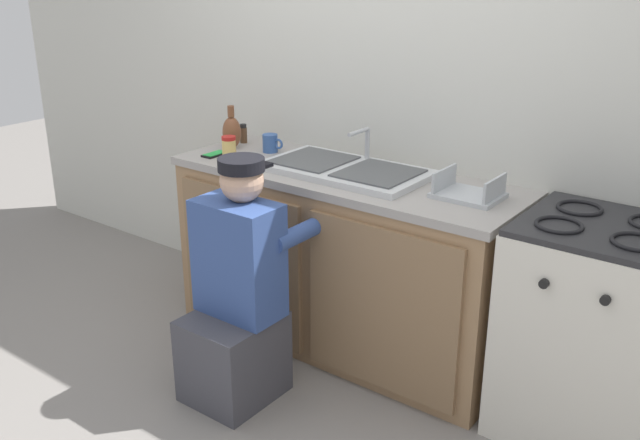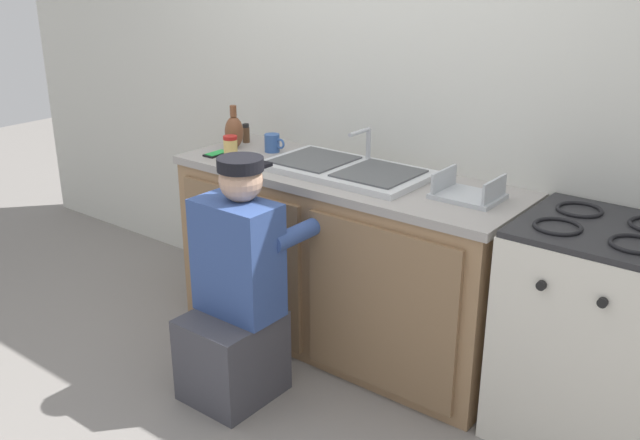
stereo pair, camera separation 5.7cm
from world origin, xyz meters
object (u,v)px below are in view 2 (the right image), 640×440
(vase_decorative, at_px, (234,131))
(coffee_mug, at_px, (273,143))
(condiment_jar, at_px, (231,148))
(stove_range, at_px, (589,334))
(sink_double_basin, at_px, (346,169))
(spice_bottle_pepper, at_px, (246,133))
(cell_phone, at_px, (217,154))
(dish_rack_tray, at_px, (468,193))
(plumber_person, at_px, (236,301))

(vase_decorative, distance_m, coffee_mug, 0.23)
(condiment_jar, height_order, coffee_mug, condiment_jar)
(stove_range, bearing_deg, condiment_jar, -174.22)
(coffee_mug, bearing_deg, sink_double_basin, -7.70)
(spice_bottle_pepper, bearing_deg, cell_phone, -78.00)
(stove_range, relative_size, cell_phone, 6.73)
(dish_rack_tray, xyz_separation_m, spice_bottle_pepper, (-1.42, 0.12, 0.03))
(plumber_person, relative_size, coffee_mug, 8.76)
(sink_double_basin, height_order, coffee_mug, sink_double_basin)
(plumber_person, bearing_deg, stove_range, 26.36)
(sink_double_basin, height_order, dish_rack_tray, sink_double_basin)
(plumber_person, height_order, dish_rack_tray, plumber_person)
(stove_range, bearing_deg, spice_bottle_pepper, 176.19)
(plumber_person, distance_m, dish_rack_tray, 1.12)
(plumber_person, bearing_deg, condiment_jar, 134.94)
(cell_phone, relative_size, coffee_mug, 1.11)
(condiment_jar, bearing_deg, stove_range, 5.78)
(condiment_jar, height_order, vase_decorative, vase_decorative)
(vase_decorative, xyz_separation_m, dish_rack_tray, (1.39, 0.00, -0.07))
(vase_decorative, xyz_separation_m, spice_bottle_pepper, (-0.03, 0.12, -0.04))
(sink_double_basin, distance_m, coffee_mug, 0.54)
(sink_double_basin, distance_m, spice_bottle_pepper, 0.80)
(vase_decorative, bearing_deg, plumber_person, -46.32)
(condiment_jar, relative_size, dish_rack_tray, 0.46)
(vase_decorative, height_order, coffee_mug, vase_decorative)
(plumber_person, xyz_separation_m, spice_bottle_pepper, (-0.67, 0.80, 0.51))
(condiment_jar, xyz_separation_m, dish_rack_tray, (1.23, 0.20, -0.04))
(condiment_jar, distance_m, spice_bottle_pepper, 0.37)
(condiment_jar, bearing_deg, cell_phone, 166.76)
(plumber_person, relative_size, vase_decorative, 4.80)
(sink_double_basin, relative_size, vase_decorative, 3.48)
(cell_phone, distance_m, spice_bottle_pepper, 0.30)
(stove_range, bearing_deg, dish_rack_tray, 178.29)
(stove_range, xyz_separation_m, condiment_jar, (-1.81, -0.18, 0.51))
(condiment_jar, distance_m, dish_rack_tray, 1.24)
(sink_double_basin, relative_size, cell_phone, 5.71)
(condiment_jar, distance_m, coffee_mug, 0.26)
(sink_double_basin, xyz_separation_m, coffee_mug, (-0.53, 0.07, 0.03))
(cell_phone, distance_m, coffee_mug, 0.30)
(stove_range, distance_m, plumber_person, 1.49)
(coffee_mug, bearing_deg, stove_range, -2.42)
(cell_phone, bearing_deg, dish_rack_tray, 7.09)
(sink_double_basin, distance_m, vase_decorative, 0.76)
(cell_phone, height_order, spice_bottle_pepper, spice_bottle_pepper)
(dish_rack_tray, relative_size, spice_bottle_pepper, 2.67)
(stove_range, distance_m, dish_rack_tray, 0.75)
(stove_range, height_order, plumber_person, plumber_person)
(condiment_jar, relative_size, coffee_mug, 1.02)
(vase_decorative, xyz_separation_m, cell_phone, (0.03, -0.17, -0.08))
(condiment_jar, distance_m, vase_decorative, 0.26)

